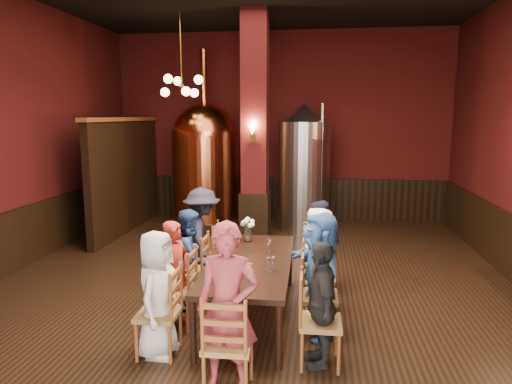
# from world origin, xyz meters

# --- Properties ---
(room) EXTENTS (10.00, 10.02, 4.50)m
(room) POSITION_xyz_m (0.00, 0.00, 2.25)
(room) COLOR black
(room) RESTS_ON ground
(wainscot_back) EXTENTS (7.90, 0.08, 1.00)m
(wainscot_back) POSITION_xyz_m (0.00, 4.96, 0.50)
(wainscot_back) COLOR black
(wainscot_back) RESTS_ON ground
(column) EXTENTS (0.58, 0.58, 4.50)m
(column) POSITION_xyz_m (-0.30, 2.80, 2.25)
(column) COLOR #410D0E
(column) RESTS_ON ground
(partition) EXTENTS (0.22, 3.50, 2.40)m
(partition) POSITION_xyz_m (-3.20, 3.20, 1.20)
(partition) COLOR black
(partition) RESTS_ON ground
(pendant_cluster) EXTENTS (0.90, 0.90, 1.70)m
(pendant_cluster) POSITION_xyz_m (-1.80, 2.90, 3.10)
(pendant_cluster) COLOR #A57226
(pendant_cluster) RESTS_ON room
(sconce_column) EXTENTS (0.20, 0.20, 0.36)m
(sconce_column) POSITION_xyz_m (-0.30, 2.50, 2.20)
(sconce_column) COLOR black
(sconce_column) RESTS_ON column
(dining_table) EXTENTS (1.04, 2.42, 0.75)m
(dining_table) POSITION_xyz_m (0.14, -0.79, 0.69)
(dining_table) COLOR black
(dining_table) RESTS_ON ground
(chair_0) EXTENTS (0.47, 0.47, 0.92)m
(chair_0) POSITION_xyz_m (-0.69, -1.81, 0.46)
(chair_0) COLOR brown
(chair_0) RESTS_ON ground
(person_0) EXTENTS (0.47, 0.68, 1.35)m
(person_0) POSITION_xyz_m (-0.69, -1.81, 0.68)
(person_0) COLOR silver
(person_0) RESTS_ON ground
(chair_1) EXTENTS (0.47, 0.47, 0.92)m
(chair_1) POSITION_xyz_m (-0.70, -1.14, 0.46)
(chair_1) COLOR brown
(chair_1) RESTS_ON ground
(person_1) EXTENTS (0.44, 0.54, 1.30)m
(person_1) POSITION_xyz_m (-0.70, -1.14, 0.65)
(person_1) COLOR maroon
(person_1) RESTS_ON ground
(chair_2) EXTENTS (0.47, 0.47, 0.92)m
(chair_2) POSITION_xyz_m (-0.71, -0.48, 0.46)
(chair_2) COLOR brown
(chair_2) RESTS_ON ground
(person_2) EXTENTS (0.33, 0.64, 1.31)m
(person_2) POSITION_xyz_m (-0.71, -0.48, 0.65)
(person_2) COLOR navy
(person_2) RESTS_ON ground
(chair_3) EXTENTS (0.47, 0.47, 0.92)m
(chair_3) POSITION_xyz_m (-0.72, 0.19, 0.46)
(chair_3) COLOR brown
(chair_3) RESTS_ON ground
(person_3) EXTENTS (0.86, 1.09, 1.48)m
(person_3) POSITION_xyz_m (-0.72, 0.19, 0.74)
(person_3) COLOR black
(person_3) RESTS_ON ground
(chair_4) EXTENTS (0.47, 0.47, 0.92)m
(chair_4) POSITION_xyz_m (1.01, -1.78, 0.46)
(chair_4) COLOR brown
(chair_4) RESTS_ON ground
(person_4) EXTENTS (0.43, 0.80, 1.30)m
(person_4) POSITION_xyz_m (1.01, -1.78, 0.65)
(person_4) COLOR black
(person_4) RESTS_ON ground
(chair_5) EXTENTS (0.47, 0.47, 0.92)m
(chair_5) POSITION_xyz_m (1.00, -1.11, 0.46)
(chair_5) COLOR brown
(chair_5) RESTS_ON ground
(person_5) EXTENTS (0.76, 1.41, 1.46)m
(person_5) POSITION_xyz_m (1.00, -1.11, 0.73)
(person_5) COLOR #3764A7
(person_5) RESTS_ON ground
(chair_6) EXTENTS (0.47, 0.47, 0.92)m
(chair_6) POSITION_xyz_m (0.99, -0.45, 0.46)
(chair_6) COLOR brown
(chair_6) RESTS_ON ground
(person_6) EXTENTS (0.53, 0.72, 1.36)m
(person_6) POSITION_xyz_m (0.99, -0.45, 0.68)
(person_6) COLOR silver
(person_6) RESTS_ON ground
(chair_7) EXTENTS (0.47, 0.47, 0.92)m
(chair_7) POSITION_xyz_m (0.97, 0.22, 0.46)
(chair_7) COLOR brown
(chair_7) RESTS_ON ground
(person_7) EXTENTS (0.46, 0.70, 1.33)m
(person_7) POSITION_xyz_m (0.97, 0.22, 0.67)
(person_7) COLOR #1B1E37
(person_7) RESTS_ON ground
(chair_8) EXTENTS (0.47, 0.47, 0.92)m
(chair_8) POSITION_xyz_m (0.17, -2.34, 0.46)
(chair_8) COLOR brown
(chair_8) RESTS_ON ground
(person_8) EXTENTS (0.60, 0.41, 1.59)m
(person_8) POSITION_xyz_m (0.17, -2.34, 0.80)
(person_8) COLOR maroon
(person_8) RESTS_ON ground
(copper_kettle) EXTENTS (1.91, 1.91, 3.95)m
(copper_kettle) POSITION_xyz_m (-1.60, 3.94, 1.44)
(copper_kettle) COLOR black
(copper_kettle) RESTS_ON ground
(steel_vessel) EXTENTS (1.26, 1.26, 2.76)m
(steel_vessel) POSITION_xyz_m (0.63, 3.86, 1.38)
(steel_vessel) COLOR #B2B2B7
(steel_vessel) RESTS_ON ground
(rose_vase) EXTENTS (0.21, 0.21, 0.35)m
(rose_vase) POSITION_xyz_m (-0.02, 0.04, 0.98)
(rose_vase) COLOR white
(rose_vase) RESTS_ON dining_table
(wine_glass_0) EXTENTS (0.07, 0.07, 0.17)m
(wine_glass_0) POSITION_xyz_m (0.41, -1.18, 0.83)
(wine_glass_0) COLOR white
(wine_glass_0) RESTS_ON dining_table
(wine_glass_1) EXTENTS (0.07, 0.07, 0.17)m
(wine_glass_1) POSITION_xyz_m (0.33, -0.42, 0.83)
(wine_glass_1) COLOR white
(wine_glass_1) RESTS_ON dining_table
(wine_glass_2) EXTENTS (0.07, 0.07, 0.17)m
(wine_glass_2) POSITION_xyz_m (0.46, -1.15, 0.83)
(wine_glass_2) COLOR white
(wine_glass_2) RESTS_ON dining_table
(wine_glass_3) EXTENTS (0.07, 0.07, 0.17)m
(wine_glass_3) POSITION_xyz_m (-0.15, -1.14, 0.83)
(wine_glass_3) COLOR white
(wine_glass_3) RESTS_ON dining_table
(wine_glass_4) EXTENTS (0.07, 0.07, 0.17)m
(wine_glass_4) POSITION_xyz_m (-0.08, -1.57, 0.83)
(wine_glass_4) COLOR white
(wine_glass_4) RESTS_ON dining_table
(wine_glass_5) EXTENTS (0.07, 0.07, 0.17)m
(wine_glass_5) POSITION_xyz_m (-0.05, -1.57, 0.83)
(wine_glass_5) COLOR white
(wine_glass_5) RESTS_ON dining_table
(wine_glass_6) EXTENTS (0.07, 0.07, 0.17)m
(wine_glass_6) POSITION_xyz_m (-0.18, -0.03, 0.83)
(wine_glass_6) COLOR white
(wine_glass_6) RESTS_ON dining_table
(wine_glass_7) EXTENTS (0.07, 0.07, 0.17)m
(wine_glass_7) POSITION_xyz_m (0.22, -1.42, 0.83)
(wine_glass_7) COLOR white
(wine_glass_7) RESTS_ON dining_table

